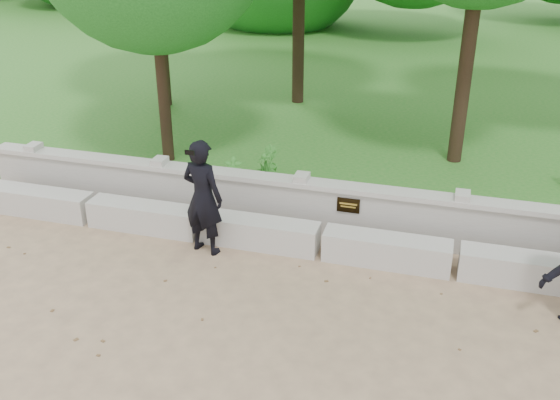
{
  "coord_description": "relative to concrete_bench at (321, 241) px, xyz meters",
  "views": [
    {
      "loc": [
        1.72,
        -6.31,
        4.92
      ],
      "look_at": [
        -0.59,
        1.67,
        0.96
      ],
      "focal_mm": 40.0,
      "sensor_mm": 36.0,
      "label": 1
    }
  ],
  "objects": [
    {
      "name": "ground",
      "position": [
        -0.0,
        -1.9,
        -0.22
      ],
      "size": [
        80.0,
        80.0,
        0.0
      ],
      "primitive_type": "plane",
      "color": "tan",
      "rests_on": "ground"
    },
    {
      "name": "lawn",
      "position": [
        -0.0,
        12.1,
        -0.1
      ],
      "size": [
        40.0,
        22.0,
        0.25
      ],
      "primitive_type": "cube",
      "color": "#24701F",
      "rests_on": "ground"
    },
    {
      "name": "concrete_bench",
      "position": [
        0.0,
        0.0,
        0.0
      ],
      "size": [
        11.9,
        0.45,
        0.45
      ],
      "color": "beige",
      "rests_on": "ground"
    },
    {
      "name": "parapet_wall",
      "position": [
        0.0,
        0.7,
        0.24
      ],
      "size": [
        12.5,
        0.35,
        0.9
      ],
      "color": "#B4B1AA",
      "rests_on": "ground"
    },
    {
      "name": "man_main",
      "position": [
        -1.76,
        -0.38,
        0.69
      ],
      "size": [
        0.75,
        0.68,
        1.83
      ],
      "color": "black",
      "rests_on": "ground"
    },
    {
      "name": "shrub_a",
      "position": [
        -1.93,
        1.4,
        0.33
      ],
      "size": [
        0.37,
        0.31,
        0.61
      ],
      "primitive_type": "imported",
      "rotation": [
        0.0,
        0.0,
        0.35
      ],
      "color": "#3C8C2F",
      "rests_on": "lawn"
    },
    {
      "name": "shrub_b",
      "position": [
        -1.47,
        2.06,
        0.34
      ],
      "size": [
        0.44,
        0.44,
        0.63
      ],
      "primitive_type": "imported",
      "rotation": [
        0.0,
        0.0,
        2.3
      ],
      "color": "#3C8C2F",
      "rests_on": "lawn"
    },
    {
      "name": "shrub_d",
      "position": [
        -1.42,
        1.7,
        0.37
      ],
      "size": [
        0.46,
        0.48,
        0.69
      ],
      "primitive_type": "imported",
      "rotation": [
        0.0,
        0.0,
        5.07
      ],
      "color": "#3C8C2F",
      "rests_on": "lawn"
    }
  ]
}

